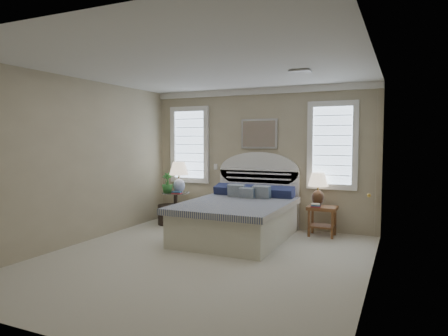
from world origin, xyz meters
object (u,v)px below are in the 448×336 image
at_px(side_table_left, 176,204).
at_px(lamp_right, 318,185).
at_px(nightstand_right, 322,214).
at_px(lamp_left, 179,174).
at_px(floor_pot, 169,215).
at_px(bed, 239,215).

xyz_separation_m(side_table_left, lamp_right, (2.84, 0.23, 0.50)).
xyz_separation_m(side_table_left, nightstand_right, (2.95, 0.10, -0.00)).
height_order(nightstand_right, lamp_left, lamp_left).
bearing_deg(lamp_right, floor_pot, -171.89).
bearing_deg(side_table_left, lamp_right, 4.73).
height_order(side_table_left, lamp_left, lamp_left).
bearing_deg(lamp_right, bed, -145.22).
height_order(side_table_left, floor_pot, side_table_left).
distance_m(floor_pot, lamp_right, 3.01).
distance_m(bed, lamp_left, 1.80).
relative_size(side_table_left, nightstand_right, 1.19).
relative_size(side_table_left, lamp_left, 1.00).
bearing_deg(bed, side_table_left, 160.26).
distance_m(bed, side_table_left, 1.75).
relative_size(bed, floor_pot, 5.23).
distance_m(side_table_left, lamp_right, 2.89).
xyz_separation_m(floor_pot, lamp_left, (0.13, 0.19, 0.82)).
distance_m(bed, floor_pot, 1.77).
height_order(bed, lamp_left, bed).
bearing_deg(side_table_left, floor_pot, -107.65).
bearing_deg(floor_pot, nightstand_right, 5.28).
distance_m(nightstand_right, lamp_right, 0.53).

